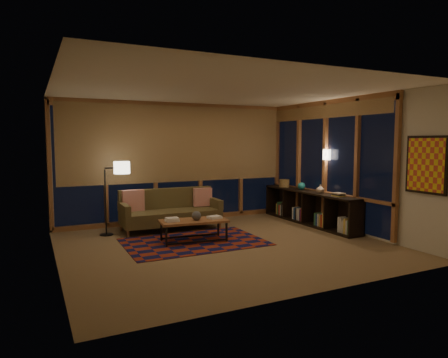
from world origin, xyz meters
name	(u,v)px	position (x,y,z in m)	size (l,w,h in m)	color
floor	(225,245)	(0.00, 0.00, 0.00)	(5.50, 5.00, 0.01)	#9F865C
ceiling	(225,90)	(0.00, 0.00, 2.70)	(5.50, 5.00, 0.01)	beige
walls	(225,169)	(0.00, 0.00, 1.35)	(5.51, 5.01, 2.70)	beige
window_wall_back	(178,163)	(0.00, 2.43, 1.35)	(5.30, 0.16, 2.60)	brown
window_wall_right	(324,164)	(2.68, 0.60, 1.35)	(0.16, 3.70, 2.60)	brown
wall_art	(426,165)	(2.71, -1.85, 1.45)	(0.06, 0.74, 0.94)	#D54329
wall_sconce	(327,155)	(2.62, 0.45, 1.55)	(0.12, 0.18, 0.22)	#F9ECCD
sofa	(171,210)	(-0.46, 1.62, 0.41)	(2.01, 0.81, 0.82)	brown
pillow_left	(133,200)	(-1.19, 1.85, 0.63)	(0.44, 0.15, 0.44)	red
pillow_right	(203,198)	(0.31, 1.74, 0.61)	(0.39, 0.13, 0.39)	red
area_rug	(194,242)	(-0.42, 0.44, 0.01)	(2.48, 1.65, 0.01)	maroon
coffee_table	(194,231)	(-0.40, 0.48, 0.20)	(1.21, 0.55, 0.40)	brown
book_stack_a	(172,220)	(-0.81, 0.53, 0.44)	(0.23, 0.19, 0.07)	white
book_stack_b	(215,217)	(-0.01, 0.42, 0.42)	(0.22, 0.17, 0.04)	white
ceramic_pot	(197,215)	(-0.36, 0.44, 0.49)	(0.17, 0.17, 0.17)	black
floor_lamp	(105,199)	(-1.75, 1.72, 0.72)	(0.48, 0.31, 1.44)	black
bookshelf	(309,208)	(2.49, 0.85, 0.37)	(0.40, 2.93, 0.73)	black
basket	(284,183)	(2.47, 1.78, 0.82)	(0.24, 0.24, 0.18)	olive
teal_bowl	(301,186)	(2.49, 1.13, 0.82)	(0.17, 0.17, 0.17)	teal
vase	(320,189)	(2.49, 0.48, 0.82)	(0.17, 0.17, 0.18)	tan
shelf_book_stack	(339,195)	(2.49, -0.09, 0.77)	(0.17, 0.24, 0.07)	white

